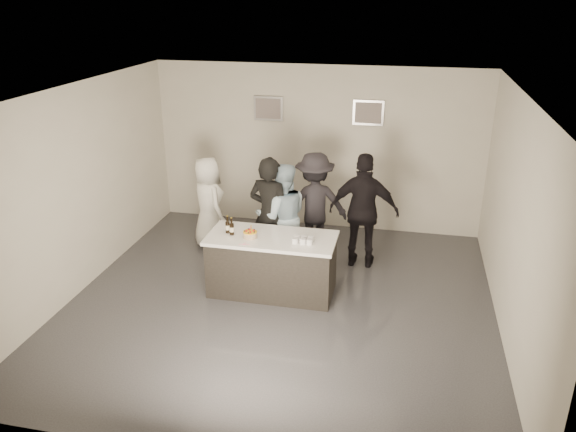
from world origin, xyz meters
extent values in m
plane|color=#3D3D42|center=(0.00, 0.00, 0.00)|extent=(6.00, 6.00, 0.00)
plane|color=white|center=(0.00, 0.00, 3.00)|extent=(6.00, 6.00, 0.00)
cube|color=beige|center=(0.00, 3.00, 1.50)|extent=(6.00, 0.04, 3.00)
cube|color=beige|center=(0.00, -3.00, 1.50)|extent=(6.00, 0.04, 3.00)
cube|color=beige|center=(-3.00, 0.00, 1.50)|extent=(0.04, 6.00, 3.00)
cube|color=beige|center=(3.00, 0.00, 1.50)|extent=(0.04, 6.00, 3.00)
cube|color=#B2B2B7|center=(-0.90, 2.97, 2.20)|extent=(0.54, 0.04, 0.44)
cube|color=#B2B2B7|center=(0.90, 2.97, 2.20)|extent=(0.54, 0.04, 0.44)
cube|color=white|center=(-0.19, 0.28, 0.45)|extent=(1.86, 0.86, 0.90)
cylinder|color=yellow|center=(-0.49, 0.19, 0.94)|extent=(0.20, 0.20, 0.08)
cylinder|color=black|center=(-0.85, 0.28, 1.03)|extent=(0.07, 0.07, 0.26)
cylinder|color=black|center=(-0.77, 0.23, 1.03)|extent=(0.07, 0.07, 0.26)
cube|color=#EFA416|center=(0.29, 0.19, 0.94)|extent=(0.30, 0.19, 0.08)
cube|color=pink|center=(-0.46, -0.04, 0.90)|extent=(0.24, 0.08, 0.01)
imported|color=black|center=(-0.40, 1.00, 0.94)|extent=(0.77, 0.59, 1.87)
imported|color=#A1BED3|center=(-0.23, 1.14, 0.87)|extent=(1.01, 0.90, 1.74)
imported|color=white|center=(-1.65, 1.64, 0.80)|extent=(0.92, 0.91, 1.60)
imported|color=black|center=(1.02, 1.47, 0.94)|extent=(1.11, 0.49, 1.88)
imported|color=#242127|center=(0.18, 1.75, 0.88)|extent=(1.30, 1.03, 1.76)
camera|label=1|loc=(1.60, -6.86, 4.19)|focal=35.00mm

